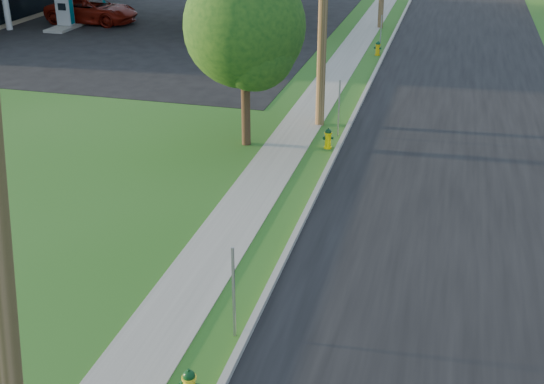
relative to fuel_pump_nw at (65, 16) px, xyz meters
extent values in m
cube|color=black|center=(23.00, -20.00, -0.71)|extent=(8.00, 120.00, 0.02)
cube|color=#99968C|center=(19.00, -20.00, -0.65)|extent=(0.15, 120.00, 0.15)
cube|color=gray|center=(17.25, -20.00, -0.71)|extent=(1.50, 120.00, 0.03)
cube|color=black|center=(2.50, 2.00, -0.71)|extent=(26.00, 28.00, 0.02)
cube|color=gray|center=(18.75, -25.80, 0.28)|extent=(0.05, 0.04, 2.00)
cube|color=gray|center=(18.75, -14.00, 0.28)|extent=(0.05, 0.04, 2.00)
cube|color=gray|center=(18.75, -1.80, 0.28)|extent=(0.05, 0.04, 2.00)
cube|color=#99968C|center=(0.00, 0.00, -0.63)|extent=(1.20, 3.20, 0.18)
cube|color=#9EA0A3|center=(0.00, 0.00, 0.33)|extent=(0.90, 0.50, 1.70)
cube|color=#005C70|center=(0.00, 0.00, 0.33)|extent=(0.94, 0.40, 1.50)
cube|color=black|center=(0.00, -0.27, 0.58)|extent=(0.50, 0.02, 0.40)
cube|color=#99968C|center=(9.00, 0.00, -0.63)|extent=(1.20, 3.20, 0.18)
cube|color=#9EA0A3|center=(9.00, 0.00, 0.33)|extent=(0.90, 0.50, 1.70)
cube|color=#005C70|center=(9.00, 0.00, 0.33)|extent=(0.94, 0.40, 1.50)
cube|color=black|center=(9.00, -0.27, 0.58)|extent=(0.50, 0.02, 0.40)
cube|color=#99968C|center=(0.00, 4.00, -0.63)|extent=(1.20, 3.20, 0.18)
cube|color=#99968C|center=(9.00, 4.00, -0.63)|extent=(1.20, 3.20, 0.18)
cube|color=#9EA0A3|center=(9.00, 4.00, 0.33)|extent=(0.90, 0.50, 1.70)
cube|color=#005C70|center=(9.00, 4.00, 0.33)|extent=(0.94, 0.40, 1.50)
cube|color=black|center=(9.00, 3.73, 0.58)|extent=(0.50, 0.02, 0.40)
cylinder|color=gray|center=(14.00, -7.50, 1.78)|extent=(0.24, 0.24, 5.00)
cylinder|color=#3C281C|center=(15.89, -15.60, 0.80)|extent=(0.30, 0.30, 3.04)
sphere|color=#184214|center=(15.89, -15.60, 3.23)|extent=(3.89, 3.89, 3.89)
sphere|color=#184214|center=(16.29, -15.90, 2.62)|extent=(2.68, 2.68, 2.68)
cylinder|color=yellow|center=(18.58, -27.78, -0.20)|extent=(0.26, 0.26, 0.04)
sphere|color=#0B3815|center=(18.58, -27.78, -0.16)|extent=(0.22, 0.22, 0.22)
cylinder|color=#0B3815|center=(18.58, -27.78, -0.05)|extent=(0.05, 0.05, 0.06)
cylinder|color=yellow|center=(18.63, -15.26, -0.69)|extent=(0.26, 0.26, 0.06)
cylinder|color=yellow|center=(18.63, -15.26, -0.44)|extent=(0.21, 0.21, 0.57)
cylinder|color=yellow|center=(18.63, -15.26, -0.19)|extent=(0.26, 0.26, 0.04)
sphere|color=#0B3317|center=(18.63, -15.26, -0.15)|extent=(0.22, 0.22, 0.22)
cylinder|color=#0B3317|center=(18.63, -15.26, -0.04)|extent=(0.05, 0.05, 0.06)
cylinder|color=#0B3317|center=(18.66, -15.39, -0.36)|extent=(0.12, 0.13, 0.10)
cylinder|color=#0B3317|center=(18.50, -15.28, -0.36)|extent=(0.11, 0.10, 0.09)
cylinder|color=#0B3317|center=(18.76, -15.23, -0.36)|extent=(0.11, 0.10, 0.09)
cylinder|color=gold|center=(18.66, -1.90, -0.69)|extent=(0.27, 0.27, 0.06)
cylinder|color=gold|center=(18.66, -1.90, -0.43)|extent=(0.21, 0.21, 0.58)
cylinder|color=gold|center=(18.66, -1.90, -0.18)|extent=(0.27, 0.27, 0.04)
sphere|color=#06351B|center=(18.66, -1.90, -0.15)|extent=(0.22, 0.22, 0.22)
cylinder|color=#06351B|center=(18.66, -1.90, -0.03)|extent=(0.05, 0.05, 0.06)
cylinder|color=#06351B|center=(18.62, -2.03, -0.36)|extent=(0.14, 0.14, 0.11)
cylinder|color=#06351B|center=(18.53, -1.86, -0.36)|extent=(0.12, 0.11, 0.09)
cylinder|color=#06351B|center=(18.79, -1.94, -0.36)|extent=(0.12, 0.11, 0.09)
imported|color=maroon|center=(0.76, 1.82, 0.06)|extent=(5.67, 2.74, 1.56)
imported|color=#9FA2A6|center=(9.97, 2.25, 0.04)|extent=(4.77, 2.66, 1.54)
camera|label=1|loc=(22.31, -36.27, 7.58)|focal=45.00mm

